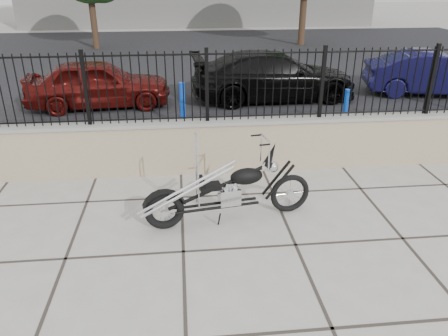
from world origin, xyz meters
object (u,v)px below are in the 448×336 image
car_black (274,76)px  car_red (98,83)px  car_blue (433,73)px  chopper_motorcycle (226,177)px

car_black → car_red: bearing=90.1°
car_blue → car_black: bearing=102.7°
chopper_motorcycle → car_red: 6.70m
chopper_motorcycle → car_red: (-2.72, 6.12, -0.08)m
chopper_motorcycle → car_blue: 9.27m
car_black → car_blue: bearing=-93.0°
car_blue → chopper_motorcycle: bearing=146.2°
chopper_motorcycle → car_blue: (6.70, 6.40, -0.08)m
car_red → car_black: 4.75m
chopper_motorcycle → car_blue: chopper_motorcycle is taller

